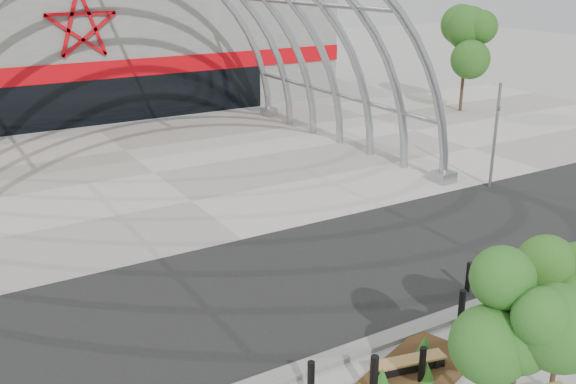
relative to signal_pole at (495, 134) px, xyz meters
name	(u,v)px	position (x,y,z in m)	size (l,w,h in m)	color
ground	(372,339)	(-11.27, -6.63, -2.25)	(140.00, 140.00, 0.00)	gray
road	(297,282)	(-11.27, -3.13, -2.24)	(140.00, 7.00, 0.02)	black
forecourt	(154,173)	(-11.27, 8.87, -2.23)	(60.00, 17.00, 0.04)	gray
kerb	(378,342)	(-11.27, -6.88, -2.19)	(60.00, 0.50, 0.12)	slate
arena_building	(55,42)	(-11.27, 26.82, 1.74)	(34.00, 15.24, 8.00)	slate
vault_canopy	(154,173)	(-11.27, 8.87, -2.24)	(20.80, 15.80, 20.36)	#95999E
signal_pole	(495,134)	(0.00, 0.00, 0.00)	(0.16, 0.61, 4.31)	slate
street_tree_0	(521,320)	(-11.43, -10.87, 0.47)	(1.66, 1.66, 3.79)	black
street_tree_1	(566,298)	(-9.38, -10.30, 0.08)	(1.37, 1.37, 3.25)	black
bench_0	(408,366)	(-11.46, -8.15, -2.07)	(1.79, 0.75, 0.37)	black
bollard_0	(311,382)	(-13.85, -7.88, -1.77)	(0.16, 0.16, 0.98)	black
bollard_1	(422,366)	(-11.48, -8.61, -1.79)	(0.15, 0.15, 0.93)	black
bollard_2	(374,379)	(-12.74, -8.54, -1.70)	(0.18, 0.18, 1.10)	black
bollard_3	(461,309)	(-9.04, -7.34, -1.73)	(0.17, 0.17, 1.05)	black
bollard_4	(468,277)	(-7.47, -6.05, -1.81)	(0.14, 0.14, 0.89)	black
bg_tree_1	(466,43)	(9.73, 11.37, 2.00)	(2.70, 2.70, 5.91)	black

